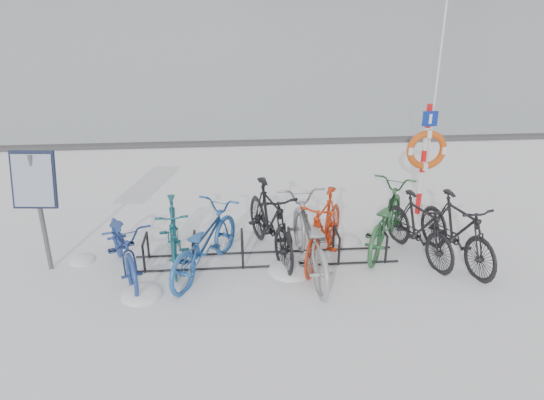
{
  "coord_description": "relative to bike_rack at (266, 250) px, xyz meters",
  "views": [
    {
      "loc": [
        -0.46,
        -7.07,
        4.08
      ],
      "look_at": [
        0.14,
        0.6,
        0.74
      ],
      "focal_mm": 35.0,
      "sensor_mm": 36.0,
      "label": 1
    }
  ],
  "objects": [
    {
      "name": "ground",
      "position": [
        0.0,
        0.0,
        -0.18
      ],
      "size": [
        900.0,
        900.0,
        0.0
      ],
      "primitive_type": "plane",
      "color": "white",
      "rests_on": "ground"
    },
    {
      "name": "quay_edge",
      "position": [
        0.0,
        5.9,
        -0.13
      ],
      "size": [
        400.0,
        0.25,
        0.1
      ],
      "primitive_type": "cube",
      "color": "#3F3F42",
      "rests_on": "ground"
    },
    {
      "name": "bike_rack",
      "position": [
        0.0,
        0.0,
        0.0
      ],
      "size": [
        4.0,
        0.48,
        0.46
      ],
      "color": "black",
      "rests_on": "ground"
    },
    {
      "name": "info_board",
      "position": [
        -3.21,
        -0.02,
        1.14
      ],
      "size": [
        0.63,
        0.28,
        1.83
      ],
      "rotation": [
        0.0,
        0.0,
        -0.09
      ],
      "color": "#595B5E",
      "rests_on": "ground"
    },
    {
      "name": "lifebuoy_station",
      "position": [
        2.88,
        1.44,
        1.05
      ],
      "size": [
        0.71,
        0.22,
        3.67
      ],
      "color": "red",
      "rests_on": "ground"
    },
    {
      "name": "bike_0",
      "position": [
        -2.07,
        -0.17,
        0.3
      ],
      "size": [
        1.25,
        1.96,
        0.97
      ],
      "primitive_type": "imported",
      "rotation": [
        0.0,
        0.0,
        0.35
      ],
      "color": "navy",
      "rests_on": "ground"
    },
    {
      "name": "bike_1",
      "position": [
        -1.39,
        0.13,
        0.31
      ],
      "size": [
        0.63,
        1.69,
        0.99
      ],
      "primitive_type": "imported",
      "rotation": [
        0.0,
        0.0,
        0.1
      ],
      "color": "#15535D",
      "rests_on": "ground"
    },
    {
      "name": "bike_2",
      "position": [
        -0.92,
        -0.21,
        0.32
      ],
      "size": [
        1.44,
        1.99,
        1.0
      ],
      "primitive_type": "imported",
      "rotation": [
        0.0,
        0.0,
        2.68
      ],
      "color": "#2356A0",
      "rests_on": "ground"
    },
    {
      "name": "bike_3",
      "position": [
        0.08,
        0.22,
        0.41
      ],
      "size": [
        1.05,
        2.03,
        1.17
      ],
      "primitive_type": "imported",
      "rotation": [
        0.0,
        0.0,
        0.27
      ],
      "color": "black",
      "rests_on": "ground"
    },
    {
      "name": "bike_4",
      "position": [
        0.6,
        -0.31,
        0.37
      ],
      "size": [
        0.92,
        2.16,
        1.11
      ],
      "primitive_type": "imported",
      "rotation": [
        0.0,
        0.0,
        3.23
      ],
      "color": "gray",
      "rests_on": "ground"
    },
    {
      "name": "bike_5",
      "position": [
        0.88,
        0.01,
        0.36
      ],
      "size": [
        1.25,
        1.85,
        1.09
      ],
      "primitive_type": "imported",
      "rotation": [
        0.0,
        0.0,
        -0.46
      ],
      "color": "#B52C0E",
      "rests_on": "ground"
    },
    {
      "name": "bike_6",
      "position": [
        1.92,
        0.35,
        0.34
      ],
      "size": [
        1.55,
        2.06,
        1.03
      ],
      "primitive_type": "imported",
      "rotation": [
        0.0,
        0.0,
        2.64
      ],
      "color": "#285A32",
      "rests_on": "ground"
    },
    {
      "name": "bike_7",
      "position": [
        2.34,
        -0.02,
        0.33
      ],
      "size": [
        0.98,
        1.75,
        1.01
      ],
      "primitive_type": "imported",
      "rotation": [
        0.0,
        0.0,
        0.32
      ],
      "color": "black",
      "rests_on": "ground"
    },
    {
      "name": "bike_8",
      "position": [
        2.85,
        -0.22,
        0.36
      ],
      "size": [
        0.96,
        1.87,
        1.08
      ],
      "primitive_type": "imported",
      "rotation": [
        0.0,
        0.0,
        0.26
      ],
      "color": "black",
      "rests_on": "ground"
    },
    {
      "name": "snow_drifts",
      "position": [
        -0.07,
        -0.12,
        -0.18
      ],
      "size": [
        6.36,
        2.07,
        0.23
      ],
      "color": "white",
      "rests_on": "ground"
    }
  ]
}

